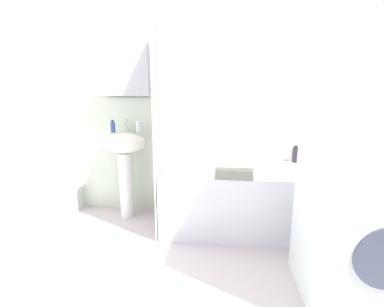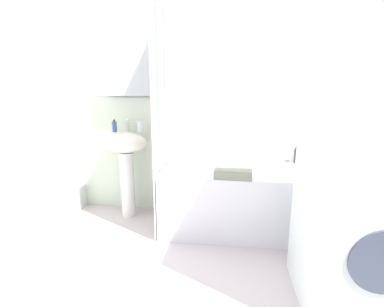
% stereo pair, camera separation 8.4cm
% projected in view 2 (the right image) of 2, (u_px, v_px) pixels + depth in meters
% --- Properties ---
extents(ground_plane, '(4.80, 5.60, 0.04)m').
position_uv_depth(ground_plane, '(219.00, 292.00, 1.93)').
color(ground_plane, silver).
extents(wall_back_tiled, '(3.60, 0.18, 2.40)m').
position_uv_depth(wall_back_tiled, '(220.00, 104.00, 2.89)').
color(wall_back_tiled, white).
rests_on(wall_back_tiled, ground_plane).
extents(wall_left_tiled, '(0.07, 1.81, 2.40)m').
position_uv_depth(wall_left_tiled, '(16.00, 113.00, 2.19)').
color(wall_left_tiled, white).
rests_on(wall_left_tiled, ground_plane).
extents(sink, '(0.44, 0.34, 0.87)m').
position_uv_depth(sink, '(126.00, 156.00, 2.89)').
color(sink, white).
rests_on(sink, ground_plane).
extents(faucet, '(0.03, 0.12, 0.12)m').
position_uv_depth(faucet, '(127.00, 125.00, 2.90)').
color(faucet, silver).
rests_on(faucet, sink).
extents(soap_dispenser, '(0.05, 0.05, 0.12)m').
position_uv_depth(soap_dispenser, '(114.00, 127.00, 2.86)').
color(soap_dispenser, '#345098').
rests_on(soap_dispenser, sink).
extents(toothbrush_cup, '(0.06, 0.06, 0.10)m').
position_uv_depth(toothbrush_cup, '(140.00, 127.00, 2.88)').
color(toothbrush_cup, white).
rests_on(toothbrush_cup, sink).
extents(bathtub, '(1.60, 0.68, 0.58)m').
position_uv_depth(bathtub, '(250.00, 200.00, 2.68)').
color(bathtub, white).
rests_on(bathtub, ground_plane).
extents(shower_curtain, '(0.01, 0.68, 2.00)m').
position_uv_depth(shower_curtain, '(162.00, 122.00, 2.61)').
color(shower_curtain, silver).
rests_on(shower_curtain, ground_plane).
extents(shampoo_bottle, '(0.07, 0.07, 0.18)m').
position_uv_depth(shampoo_bottle, '(324.00, 156.00, 2.77)').
color(shampoo_bottle, white).
rests_on(shampoo_bottle, bathtub).
extents(lotion_bottle, '(0.06, 0.06, 0.20)m').
position_uv_depth(lotion_bottle, '(311.00, 155.00, 2.77)').
color(lotion_bottle, orange).
rests_on(lotion_bottle, bathtub).
extents(body_wash_bottle, '(0.06, 0.06, 0.17)m').
position_uv_depth(body_wash_bottle, '(297.00, 156.00, 2.82)').
color(body_wash_bottle, '#2C2333').
rests_on(body_wash_bottle, bathtub).
extents(towel_folded, '(0.32, 0.27, 0.08)m').
position_uv_depth(towel_folded, '(234.00, 172.00, 2.42)').
color(towel_folded, gray).
rests_on(towel_folded, bathtub).
extents(washer_dryer_stack, '(0.63, 0.64, 1.73)m').
position_uv_depth(washer_dryer_stack, '(366.00, 169.00, 1.64)').
color(washer_dryer_stack, white).
rests_on(washer_dryer_stack, ground_plane).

